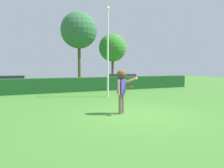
{
  "coord_description": "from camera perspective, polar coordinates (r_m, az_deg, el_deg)",
  "views": [
    {
      "loc": [
        -3.98,
        -7.11,
        1.91
      ],
      "look_at": [
        -0.44,
        1.31,
        1.15
      ],
      "focal_mm": 32.44,
      "sensor_mm": 36.0,
      "label": 1
    }
  ],
  "objects": [
    {
      "name": "person",
      "position": [
        8.25,
        2.74,
        -0.21
      ],
      "size": [
        0.8,
        0.57,
        1.81
      ],
      "color": "#756352",
      "rests_on": "ground"
    },
    {
      "name": "frisbee",
      "position": [
        8.01,
        5.37,
        -0.79
      ],
      "size": [
        0.23,
        0.23,
        0.07
      ],
      "color": "red"
    },
    {
      "name": "willow_tree",
      "position": [
        26.99,
        0.17,
        10.14
      ],
      "size": [
        3.62,
        3.62,
        6.26
      ],
      "color": "brown",
      "rests_on": "ground"
    },
    {
      "name": "parked_car_silver",
      "position": [
        20.0,
        3.03,
        1.26
      ],
      "size": [
        4.43,
        2.41,
        1.25
      ],
      "color": "#B7B7BC",
      "rests_on": "ground"
    },
    {
      "name": "lamppost",
      "position": [
        13.08,
        -1.19,
        10.3
      ],
      "size": [
        0.24,
        0.24,
        5.72
      ],
      "color": "silver",
      "rests_on": "ground"
    },
    {
      "name": "ground_plane",
      "position": [
        8.37,
        6.36,
        -8.46
      ],
      "size": [
        60.0,
        60.0,
        0.0
      ],
      "primitive_type": "plane",
      "color": "#3E772B"
    },
    {
      "name": "parked_car_black",
      "position": [
        18.24,
        -26.74,
        0.42
      ],
      "size": [
        4.3,
        2.03,
        1.25
      ],
      "color": "black",
      "rests_on": "ground"
    },
    {
      "name": "hedge_row",
      "position": [
        16.21,
        -8.49,
        -0.11
      ],
      "size": [
        20.03,
        0.9,
        1.09
      ],
      "primitive_type": "cube",
      "color": "#1A4D21",
      "rests_on": "ground"
    },
    {
      "name": "maple_tree",
      "position": [
        24.53,
        -9.32,
        14.66
      ],
      "size": [
        4.21,
        4.21,
        8.28
      ],
      "color": "brown",
      "rests_on": "ground"
    }
  ]
}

